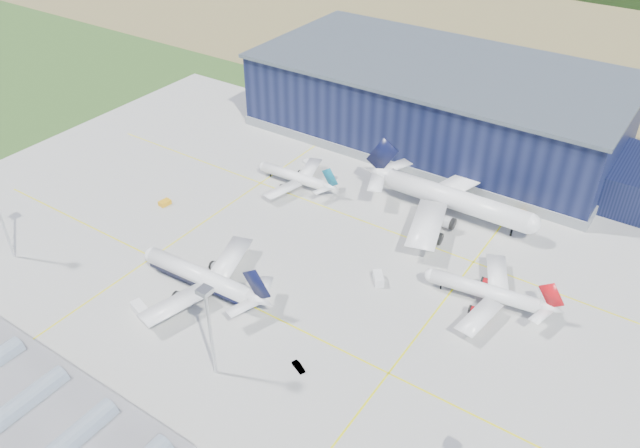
{
  "coord_description": "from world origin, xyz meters",
  "views": [
    {
      "loc": [
        77.88,
        -91.36,
        100.03
      ],
      "look_at": [
        3.93,
        17.71,
        7.9
      ],
      "focal_mm": 35.0,
      "sensor_mm": 36.0,
      "label": 1
    }
  ],
  "objects_px": {
    "airliner_navy": "(199,269)",
    "gse_van_a": "(140,310)",
    "airliner_widebody": "(457,190)",
    "gse_cart_b": "(308,163)",
    "light_mast_center": "(208,318)",
    "car_b": "(298,367)",
    "airliner_regional": "(294,172)",
    "gse_tug_c": "(521,215)",
    "hangar": "(445,106)",
    "gse_tug_b": "(165,203)",
    "airliner_red": "(486,285)",
    "gse_van_b": "(378,279)"
  },
  "relations": [
    {
      "from": "light_mast_center",
      "to": "gse_tug_c",
      "type": "height_order",
      "value": "light_mast_center"
    },
    {
      "from": "airliner_red",
      "to": "gse_van_a",
      "type": "relative_size",
      "value": 5.87
    },
    {
      "from": "airliner_widebody",
      "to": "hangar",
      "type": "bearing_deg",
      "value": 118.72
    },
    {
      "from": "airliner_navy",
      "to": "airliner_red",
      "type": "xyz_separation_m",
      "value": [
        58.41,
        34.0,
        -1.01
      ]
    },
    {
      "from": "airliner_navy",
      "to": "gse_van_b",
      "type": "bearing_deg",
      "value": -145.0
    },
    {
      "from": "airliner_widebody",
      "to": "gse_tug_b",
      "type": "bearing_deg",
      "value": -150.23
    },
    {
      "from": "hangar",
      "to": "gse_van_a",
      "type": "bearing_deg",
      "value": -98.98
    },
    {
      "from": "gse_van_a",
      "to": "gse_van_b",
      "type": "relative_size",
      "value": 1.17
    },
    {
      "from": "airliner_navy",
      "to": "gse_tug_c",
      "type": "height_order",
      "value": "airliner_navy"
    },
    {
      "from": "light_mast_center",
      "to": "gse_tug_c",
      "type": "distance_m",
      "value": 98.83
    },
    {
      "from": "gse_cart_b",
      "to": "gse_tug_c",
      "type": "bearing_deg",
      "value": -59.01
    },
    {
      "from": "gse_van_a",
      "to": "car_b",
      "type": "xyz_separation_m",
      "value": [
        40.02,
        6.96,
        -0.62
      ]
    },
    {
      "from": "light_mast_center",
      "to": "gse_van_b",
      "type": "distance_m",
      "value": 48.59
    },
    {
      "from": "gse_tug_b",
      "to": "gse_van_a",
      "type": "xyz_separation_m",
      "value": [
        29.15,
        -36.08,
        0.5
      ]
    },
    {
      "from": "airliner_regional",
      "to": "gse_tug_c",
      "type": "bearing_deg",
      "value": -163.02
    },
    {
      "from": "light_mast_center",
      "to": "airliner_regional",
      "type": "xyz_separation_m",
      "value": [
        -30.68,
        70.0,
        -10.7
      ]
    },
    {
      "from": "gse_van_a",
      "to": "gse_van_b",
      "type": "xyz_separation_m",
      "value": [
        39.9,
        40.85,
        -0.13
      ]
    },
    {
      "from": "airliner_navy",
      "to": "car_b",
      "type": "height_order",
      "value": "airliner_navy"
    },
    {
      "from": "gse_tug_b",
      "to": "gse_cart_b",
      "type": "relative_size",
      "value": 1.11
    },
    {
      "from": "light_mast_center",
      "to": "gse_van_a",
      "type": "xyz_separation_m",
      "value": [
        -26.36,
        3.57,
        -14.21
      ]
    },
    {
      "from": "gse_van_a",
      "to": "airliner_red",
      "type": "bearing_deg",
      "value": -36.19
    },
    {
      "from": "gse_tug_b",
      "to": "gse_van_b",
      "type": "distance_m",
      "value": 69.22
    },
    {
      "from": "airliner_widebody",
      "to": "gse_cart_b",
      "type": "height_order",
      "value": "airliner_widebody"
    },
    {
      "from": "hangar",
      "to": "light_mast_center",
      "type": "xyz_separation_m",
      "value": [
        7.19,
        -124.8,
        3.82
      ]
    },
    {
      "from": "gse_tug_b",
      "to": "gse_van_b",
      "type": "height_order",
      "value": "gse_van_b"
    },
    {
      "from": "light_mast_center",
      "to": "airliner_regional",
      "type": "relative_size",
      "value": 0.79
    },
    {
      "from": "gse_van_a",
      "to": "gse_cart_b",
      "type": "bearing_deg",
      "value": 22.69
    },
    {
      "from": "airliner_navy",
      "to": "airliner_red",
      "type": "height_order",
      "value": "airliner_navy"
    },
    {
      "from": "airliner_navy",
      "to": "gse_van_a",
      "type": "bearing_deg",
      "value": 66.05
    },
    {
      "from": "hangar",
      "to": "gse_van_a",
      "type": "height_order",
      "value": "hangar"
    },
    {
      "from": "airliner_navy",
      "to": "airliner_regional",
      "type": "height_order",
      "value": "airliner_navy"
    },
    {
      "from": "gse_van_a",
      "to": "gse_cart_b",
      "type": "relative_size",
      "value": 1.86
    },
    {
      "from": "airliner_navy",
      "to": "gse_tug_c",
      "type": "distance_m",
      "value": 91.62
    },
    {
      "from": "hangar",
      "to": "airliner_red",
      "type": "distance_m",
      "value": 85.75
    },
    {
      "from": "light_mast_center",
      "to": "gse_tug_b",
      "type": "height_order",
      "value": "light_mast_center"
    },
    {
      "from": "gse_van_b",
      "to": "gse_cart_b",
      "type": "bearing_deg",
      "value": 103.05
    },
    {
      "from": "light_mast_center",
      "to": "car_b",
      "type": "relative_size",
      "value": 6.29
    },
    {
      "from": "airliner_navy",
      "to": "gse_tug_b",
      "type": "height_order",
      "value": "airliner_navy"
    },
    {
      "from": "light_mast_center",
      "to": "airliner_red",
      "type": "bearing_deg",
      "value": 54.07
    },
    {
      "from": "gse_van_b",
      "to": "gse_tug_c",
      "type": "distance_m",
      "value": 51.41
    },
    {
      "from": "light_mast_center",
      "to": "gse_tug_b",
      "type": "xyz_separation_m",
      "value": [
        -55.51,
        39.65,
        -14.71
      ]
    },
    {
      "from": "airliner_regional",
      "to": "gse_cart_b",
      "type": "relative_size",
      "value": 9.66
    },
    {
      "from": "hangar",
      "to": "airliner_widebody",
      "type": "xyz_separation_m",
      "value": [
        24.01,
        -43.32,
        -2.77
      ]
    },
    {
      "from": "car_b",
      "to": "light_mast_center",
      "type": "bearing_deg",
      "value": 150.87
    },
    {
      "from": "airliner_red",
      "to": "light_mast_center",
      "type": "bearing_deg",
      "value": 46.14
    },
    {
      "from": "gse_tug_c",
      "to": "car_b",
      "type": "height_order",
      "value": "gse_tug_c"
    },
    {
      "from": "hangar",
      "to": "gse_tug_b",
      "type": "relative_size",
      "value": 43.5
    },
    {
      "from": "airliner_red",
      "to": "gse_van_b",
      "type": "height_order",
      "value": "airliner_red"
    },
    {
      "from": "light_mast_center",
      "to": "car_b",
      "type": "bearing_deg",
      "value": 37.61
    },
    {
      "from": "hangar",
      "to": "gse_tug_c",
      "type": "relative_size",
      "value": 41.35
    }
  ]
}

